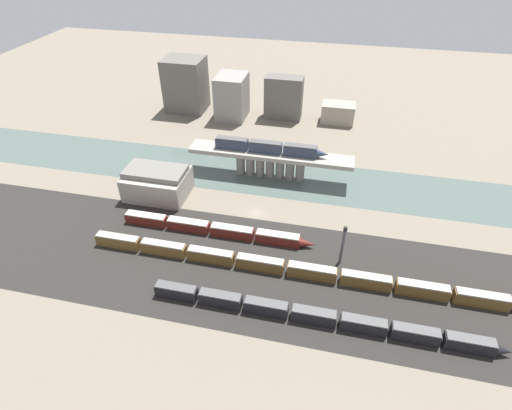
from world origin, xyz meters
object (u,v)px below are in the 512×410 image
at_px(train_on_bridge, 269,147).
at_px(signal_tower, 342,245).
at_px(train_yard_far, 215,229).
at_px(train_yard_near, 319,317).
at_px(warehouse_building, 157,182).
at_px(train_yard_mid, 291,269).

relative_size(train_on_bridge, signal_tower, 3.09).
height_order(train_yard_far, signal_tower, signal_tower).
relative_size(train_yard_near, train_yard_far, 1.42).
height_order(train_on_bridge, warehouse_building, train_on_bridge).
relative_size(train_yard_mid, train_yard_far, 1.96).
relative_size(train_on_bridge, warehouse_building, 1.96).
distance_m(train_on_bridge, signal_tower, 47.88).
distance_m(train_yard_near, train_yard_far, 41.59).
height_order(train_yard_near, warehouse_building, warehouse_building).
height_order(train_yard_mid, warehouse_building, warehouse_building).
bearing_deg(train_on_bridge, signal_tower, -54.57).
distance_m(train_yard_far, signal_tower, 37.60).
distance_m(train_yard_near, signal_tower, 21.79).
relative_size(train_yard_mid, warehouse_building, 5.68).
bearing_deg(train_yard_near, signal_tower, 79.42).
xyz_separation_m(train_on_bridge, train_yard_far, (-9.48, -34.59, -10.12)).
xyz_separation_m(train_yard_near, warehouse_building, (-58.05, 40.53, 2.93)).
bearing_deg(train_yard_mid, signal_tower, 29.26).
bearing_deg(warehouse_building, train_yard_mid, -28.38).
distance_m(train_on_bridge, train_yard_far, 37.27).
bearing_deg(train_yard_near, train_yard_mid, 122.08).
height_order(train_yard_near, signal_tower, signal_tower).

